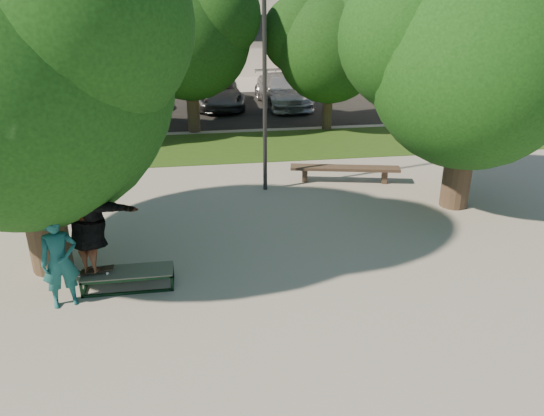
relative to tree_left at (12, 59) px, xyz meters
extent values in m
plane|color=gray|center=(4.29, -1.09, -4.42)|extent=(120.00, 120.00, 0.00)
cube|color=#244212|center=(5.29, 8.41, -4.41)|extent=(30.00, 4.00, 0.02)
cube|color=black|center=(4.29, 14.91, -4.42)|extent=(40.00, 8.00, 0.01)
cylinder|color=#38281E|center=(0.09, -0.09, -2.82)|extent=(0.84, 0.84, 3.20)
sphere|color=#11370F|center=(0.09, -0.09, -0.35)|extent=(5.80, 5.80, 5.80)
sphere|color=#11370F|center=(1.40, -0.67, 0.66)|extent=(4.06, 4.06, 4.06)
cylinder|color=#38281E|center=(10.29, 1.91, -2.92)|extent=(0.76, 0.76, 3.00)
sphere|color=#11370F|center=(10.29, 1.91, -0.64)|extent=(5.20, 5.20, 5.20)
sphere|color=#11370F|center=(8.99, 2.69, 0.01)|extent=(3.90, 3.90, 3.90)
sphere|color=#11370F|center=(11.46, 1.39, 0.27)|extent=(3.64, 3.64, 3.64)
cylinder|color=#38281E|center=(-2.21, 9.91, -3.02)|extent=(0.44, 0.44, 2.80)
sphere|color=black|center=(-2.21, 9.91, -0.96)|extent=(4.40, 4.40, 4.40)
sphere|color=black|center=(-3.31, 10.57, -0.41)|extent=(3.30, 3.30, 3.30)
sphere|color=black|center=(-1.22, 9.47, -0.19)|extent=(3.08, 3.08, 3.08)
cylinder|color=#38281E|center=(3.29, 10.91, -2.92)|extent=(0.50, 0.50, 3.00)
sphere|color=black|center=(3.29, 10.91, -0.70)|extent=(4.80, 4.80, 4.80)
sphere|color=black|center=(2.09, 11.63, -0.10)|extent=(3.60, 3.60, 3.60)
sphere|color=black|center=(4.37, 10.43, 0.14)|extent=(3.36, 3.36, 3.36)
cylinder|color=#38281E|center=(8.79, 10.41, -3.12)|extent=(0.40, 0.40, 2.60)
sphere|color=black|center=(8.79, 10.41, -1.19)|extent=(4.20, 4.20, 4.20)
sphere|color=black|center=(7.74, 11.04, -0.67)|extent=(3.15, 3.15, 3.15)
sphere|color=black|center=(9.74, 9.99, -0.46)|extent=(2.94, 2.94, 2.94)
cylinder|color=#2D2D30|center=(5.29, 3.91, -1.42)|extent=(0.12, 0.12, 6.00)
cube|color=black|center=(2.29, 23.85, -1.42)|extent=(27.60, 0.12, 1.60)
cube|color=beige|center=(22.29, 20.91, -0.42)|extent=(15.00, 10.00, 8.00)
cube|color=#475147|center=(1.79, -1.14, -4.06)|extent=(1.80, 0.60, 0.03)
cylinder|color=white|center=(0.87, -1.22, -4.02)|extent=(0.06, 0.03, 0.06)
cylinder|color=white|center=(0.87, -1.06, -4.02)|extent=(0.06, 0.03, 0.06)
cylinder|color=white|center=(1.41, -1.22, -4.02)|extent=(0.06, 0.03, 0.06)
cylinder|color=white|center=(1.41, -1.06, -4.02)|extent=(0.06, 0.03, 0.06)
cube|color=black|center=(1.14, -1.14, -3.98)|extent=(0.78, 0.20, 0.10)
imported|color=brown|center=(1.14, -1.14, -3.05)|extent=(2.35, 1.34, 1.85)
imported|color=#165456|center=(0.66, -1.59, -3.49)|extent=(0.79, 0.63, 1.87)
cube|color=#443429|center=(6.60, 4.38, -4.20)|extent=(0.20, 0.20, 0.44)
cube|color=#443429|center=(8.99, 3.86, -4.20)|extent=(0.20, 0.20, 0.44)
cube|color=#443429|center=(7.79, 4.12, -3.96)|extent=(3.35, 1.14, 0.09)
imported|color=#B5B6BB|center=(-3.43, 13.21, -3.65)|extent=(2.53, 4.77, 1.55)
imported|color=black|center=(0.40, 14.84, -3.76)|extent=(2.05, 4.22, 1.33)
imported|color=#505054|center=(4.55, 15.41, -3.75)|extent=(2.39, 4.89, 1.34)
imported|color=#B9B9BE|center=(7.72, 15.26, -3.68)|extent=(2.53, 5.29, 1.49)
camera|label=1|loc=(3.30, -10.77, 1.34)|focal=35.00mm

